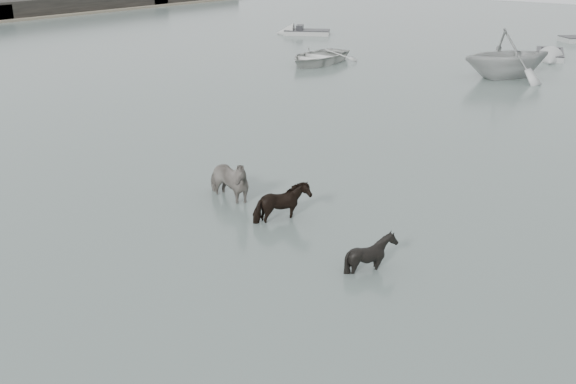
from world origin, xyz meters
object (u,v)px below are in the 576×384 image
object	(u,v)px
pony_dark	(283,199)
rowboat_lead	(318,55)
pony_black	(372,246)
pony_pinto	(227,173)

from	to	relation	value
pony_dark	rowboat_lead	size ratio (longest dim) A/B	0.26
pony_black	rowboat_lead	world-z (taller)	pony_black
pony_dark	rowboat_lead	distance (m)	23.60
pony_pinto	pony_black	xyz separation A→B (m)	(5.47, -1.04, -0.24)
pony_dark	pony_pinto	bearing A→B (deg)	86.02
pony_pinto	pony_dark	distance (m)	2.22
pony_black	pony_dark	bearing A→B (deg)	58.59
pony_dark	rowboat_lead	world-z (taller)	pony_dark
pony_dark	pony_black	bearing A→B (deg)	-103.94
pony_pinto	pony_black	bearing A→B (deg)	-93.32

